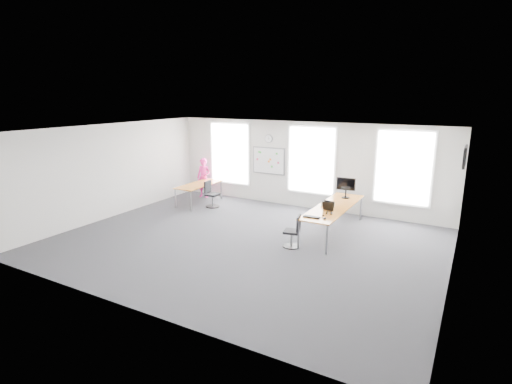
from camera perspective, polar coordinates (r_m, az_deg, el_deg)
The scene contains 24 objects.
floor at distance 10.88m, azimuth -1.57°, elevation -7.16°, with size 10.00×10.00×0.00m, color #2D2D32.
ceiling at distance 10.21m, azimuth -1.68°, elevation 8.78°, with size 10.00×10.00×0.00m, color white.
wall_back at distance 13.96m, azimuth 6.79°, elevation 3.83°, with size 10.00×10.00×0.00m, color silver.
wall_front at distance 7.43m, azimuth -17.65°, elevation -5.65°, with size 10.00×10.00×0.00m, color silver.
wall_left at distance 13.64m, azimuth -20.03°, elevation 2.85°, with size 10.00×10.00×0.00m, color silver.
wall_right at distance 9.06m, azimuth 26.76°, elevation -3.02°, with size 10.00×10.00×0.00m, color silver.
window_left at distance 15.28m, azimuth -3.73°, elevation 5.51°, with size 1.60×0.06×2.20m, color white.
window_mid at distance 13.79m, azimuth 7.92°, elevation 4.52°, with size 1.60×0.06×2.20m, color white.
window_right at distance 13.03m, azimuth 20.31°, elevation 3.25°, with size 1.60×0.06×2.20m, color white.
desk_right at distance 11.54m, azimuth 11.00°, elevation -2.25°, with size 0.88×3.31×0.81m.
desk_left at distance 14.65m, azimuth -8.14°, elevation 0.91°, with size 0.79×1.98×0.72m.
chair_right at distance 10.47m, azimuth 5.39°, elevation -5.87°, with size 0.46×0.46×0.86m.
chair_left at distance 14.21m, azimuth -6.43°, elevation -0.50°, with size 0.49×0.49×0.92m.
person at distance 15.51m, azimuth -7.48°, elevation 2.03°, with size 0.56×0.36×1.52m, color #E82890.
whiteboard at distance 14.49m, azimuth 1.80°, elevation 4.48°, with size 1.20×0.03×0.90m, color white.
wall_clock at distance 14.38m, azimuth 1.82°, elevation 7.63°, with size 0.30×0.30×0.04m, color gray.
tv at distance 11.85m, azimuth 27.69°, elevation 4.50°, with size 0.06×0.90×0.55m, color black.
keyboard at distance 10.38m, azimuth 7.96°, elevation -3.56°, with size 0.44×0.16×0.02m, color black.
mouse at distance 10.29m, azimuth 9.79°, elevation -3.73°, with size 0.07×0.12×0.04m, color black.
lens_cap at distance 10.56m, azimuth 9.56°, elevation -3.37°, with size 0.07×0.07×0.01m, color black.
headphones at distance 10.70m, azimuth 10.37°, elevation -2.95°, with size 0.16×0.09×0.09m.
laptop_sleeve at distance 11.03m, azimuth 10.29°, elevation -1.98°, with size 0.33×0.24×0.26m.
paper_stack at distance 11.51m, azimuth 10.25°, elevation -1.70°, with size 0.32×0.24×0.11m, color #F2E8C4.
monitor at distance 12.41m, azimuth 12.73°, elevation 0.85°, with size 0.57×0.23×0.63m.
Camera 1 is at (5.20, -8.74, 3.89)m, focal length 28.00 mm.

